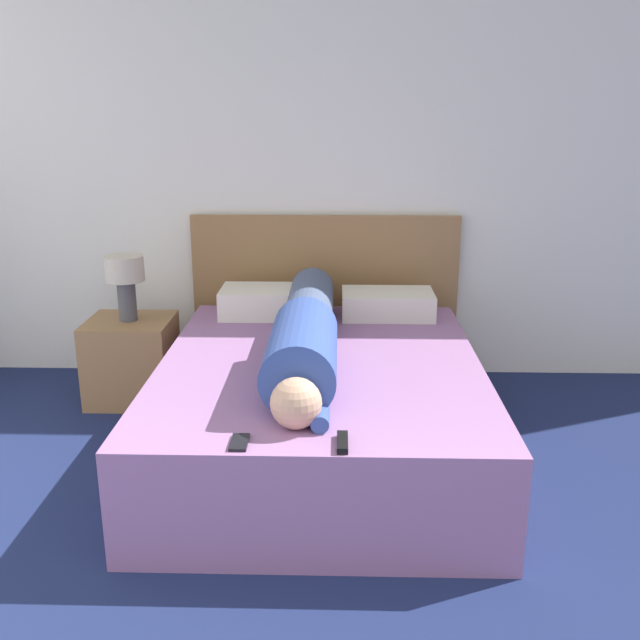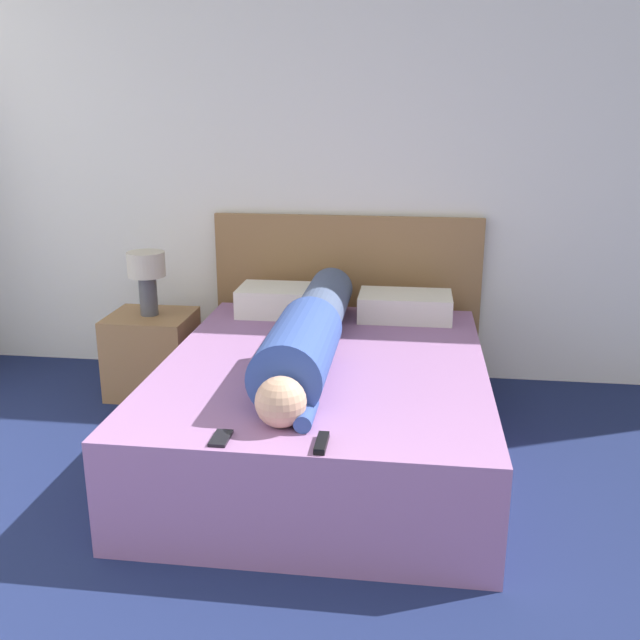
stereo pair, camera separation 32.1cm
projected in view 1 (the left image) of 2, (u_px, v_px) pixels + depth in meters
The scene contains 10 objects.
wall_back at pixel (340, 169), 4.33m from camera, with size 6.33×0.06×2.60m.
bed at pixel (321, 408), 3.50m from camera, with size 1.54×1.96×0.49m.
headboard at pixel (325, 297), 4.49m from camera, with size 1.66×0.04×1.02m.
nightstand at pixel (132, 360), 4.15m from camera, with size 0.48×0.44×0.49m.
table_lamp at pixel (126, 277), 4.01m from camera, with size 0.22×0.22×0.37m.
person_lying at pixel (306, 334), 3.38m from camera, with size 0.31×1.77×0.31m.
pillow_near_headboard at pixel (269, 302), 4.16m from camera, with size 0.56×0.33×0.16m.
pillow_second at pixel (388, 304), 4.14m from camera, with size 0.53×0.33×0.15m.
tv_remote at pixel (343, 442), 2.57m from camera, with size 0.04×0.15×0.02m.
cell_phone at pixel (240, 442), 2.58m from camera, with size 0.06×0.13×0.01m.
Camera 1 is at (-0.00, -0.50, 1.66)m, focal length 40.00 mm.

